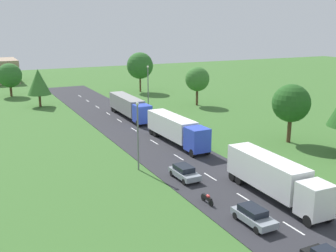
{
  "coord_description": "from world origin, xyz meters",
  "views": [
    {
      "loc": [
        -21.78,
        -9.93,
        15.8
      ],
      "look_at": [
        1.58,
        37.47,
        2.4
      ],
      "focal_mm": 43.23,
      "sensor_mm": 36.0,
      "label": 1
    }
  ],
  "objects": [
    {
      "name": "car_second",
      "position": [
        -2.43,
        13.71,
        0.8
      ],
      "size": [
        1.82,
        4.03,
        1.41
      ],
      "color": "#8C939E",
      "rests_on": "road"
    },
    {
      "name": "lamppost_third",
      "position": [
        6.53,
        55.52,
        4.82
      ],
      "size": [
        0.36,
        0.36,
        8.67
      ],
      "color": "slate",
      "rests_on": "ground"
    },
    {
      "name": "tree_birch",
      "position": [
        -13.72,
        86.07,
        4.66
      ],
      "size": [
        5.36,
        5.36,
        7.36
      ],
      "color": "#513823",
      "rests_on": "ground"
    },
    {
      "name": "car_third",
      "position": [
        -2.76,
        24.8,
        0.8
      ],
      "size": [
        1.88,
        3.98,
        1.42
      ],
      "color": "#8C939E",
      "rests_on": "road"
    },
    {
      "name": "tree_maple",
      "position": [
        14.6,
        78.84,
        6.22
      ],
      "size": [
        6.21,
        6.21,
        9.34
      ],
      "color": "#513823",
      "rests_on": "ground"
    },
    {
      "name": "truck_third",
      "position": [
        2.33,
        54.09,
        2.09
      ],
      "size": [
        2.66,
        14.42,
        3.5
      ],
      "color": "blue",
      "rests_on": "road"
    },
    {
      "name": "truck_lead",
      "position": [
        2.4,
        17.06,
        2.17
      ],
      "size": [
        2.78,
        12.2,
        3.69
      ],
      "color": "white",
      "rests_on": "road"
    },
    {
      "name": "tree_ash",
      "position": [
        18.49,
        58.7,
        5.22
      ],
      "size": [
        4.79,
        4.79,
        7.64
      ],
      "color": "#513823",
      "rests_on": "ground"
    },
    {
      "name": "truck_second",
      "position": [
        2.43,
        36.67,
        2.12
      ],
      "size": [
        2.78,
        13.19,
        3.55
      ],
      "color": "blue",
      "rests_on": "road"
    },
    {
      "name": "road",
      "position": [
        0.0,
        24.5,
        0.03
      ],
      "size": [
        10.0,
        140.0,
        0.06
      ],
      "primitive_type": "cube",
      "color": "#2B2B30",
      "rests_on": "ground"
    },
    {
      "name": "lamppost_second",
      "position": [
        -5.96,
        29.6,
        4.3
      ],
      "size": [
        0.36,
        0.36,
        7.66
      ],
      "color": "slate",
      "rests_on": "ground"
    },
    {
      "name": "tree_elm",
      "position": [
        -9.83,
        71.2,
        4.83
      ],
      "size": [
        4.52,
        4.52,
        7.34
      ],
      "color": "#513823",
      "rests_on": "ground"
    },
    {
      "name": "motorcycle_courier",
      "position": [
        -3.75,
        18.67,
        0.54
      ],
      "size": [
        0.28,
        1.94,
        0.91
      ],
      "color": "black",
      "rests_on": "road"
    },
    {
      "name": "lane_marking_centre",
      "position": [
        0.0,
        21.18,
        0.07
      ],
      "size": [
        0.16,
        119.84,
        0.01
      ],
      "color": "white",
      "rests_on": "road"
    },
    {
      "name": "tree_oak",
      "position": [
        16.66,
        30.58,
        5.43
      ],
      "size": [
        5.13,
        5.13,
        8.02
      ],
      "color": "#513823",
      "rests_on": "ground"
    }
  ]
}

